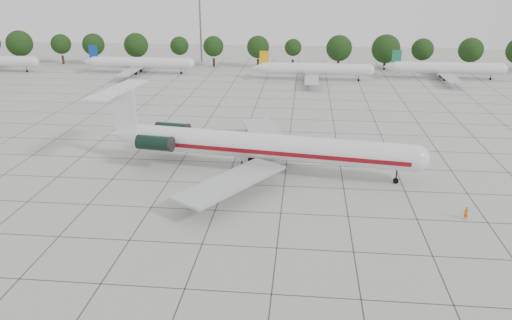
# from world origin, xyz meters

# --- Properties ---
(ground) EXTENTS (260.00, 260.00, 0.00)m
(ground) POSITION_xyz_m (0.00, 0.00, 0.00)
(ground) COLOR #B5B4AD
(ground) RESTS_ON ground
(apron_joints) EXTENTS (170.00, 170.00, 0.02)m
(apron_joints) POSITION_xyz_m (0.00, 15.00, 0.01)
(apron_joints) COLOR #383838
(apron_joints) RESTS_ON ground
(main_airliner) EXTENTS (46.99, 36.74, 11.06)m
(main_airliner) POSITION_xyz_m (-4.96, 5.27, 3.91)
(main_airliner) COLOR silver
(main_airliner) RESTS_ON ground
(ground_crew) EXTENTS (0.67, 0.53, 1.61)m
(ground_crew) POSITION_xyz_m (21.60, -7.34, 0.81)
(ground_crew) COLOR #EC570D
(ground_crew) RESTS_ON ground
(bg_airliner_b) EXTENTS (28.24, 27.20, 7.40)m
(bg_airliner_b) POSITION_xyz_m (-43.35, 73.08, 2.91)
(bg_airliner_b) COLOR silver
(bg_airliner_b) RESTS_ON ground
(bg_airliner_c) EXTENTS (28.24, 27.20, 7.40)m
(bg_airliner_c) POSITION_xyz_m (4.75, 68.61, 2.91)
(bg_airliner_c) COLOR silver
(bg_airliner_c) RESTS_ON ground
(bg_airliner_d) EXTENTS (28.24, 27.20, 7.40)m
(bg_airliner_d) POSITION_xyz_m (39.33, 73.53, 2.91)
(bg_airliner_d) COLOR silver
(bg_airliner_d) RESTS_ON ground
(tree_line) EXTENTS (249.86, 8.44, 10.22)m
(tree_line) POSITION_xyz_m (-11.68, 85.00, 5.98)
(tree_line) COLOR #332114
(tree_line) RESTS_ON ground
(floodlight_mast) EXTENTS (1.60, 1.60, 25.45)m
(floodlight_mast) POSITION_xyz_m (-30.00, 92.00, 14.28)
(floodlight_mast) COLOR slate
(floodlight_mast) RESTS_ON ground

